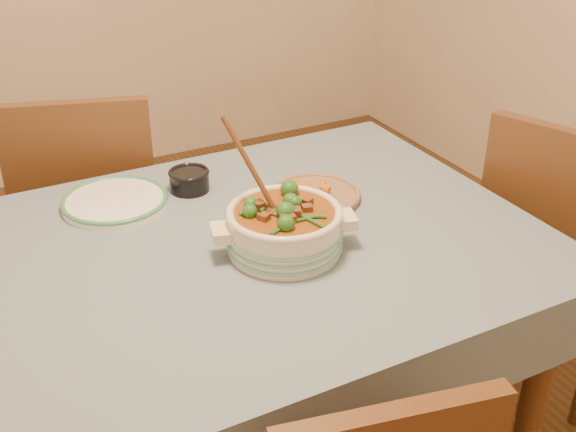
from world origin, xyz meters
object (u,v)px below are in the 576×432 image
object	(u,v)px
dining_table	(203,287)
fried_plate	(316,194)
stew_casserole	(284,226)
chair_far	(91,209)
chair_right	(560,244)
white_plate	(115,201)
condiment_bowl	(189,179)

from	to	relation	value
dining_table	fried_plate	distance (m)	0.42
stew_casserole	chair_far	world-z (taller)	stew_casserole
fried_plate	chair_right	size ratio (longest dim) A/B	0.33
stew_casserole	fried_plate	distance (m)	0.29
chair_right	fried_plate	bearing A→B (deg)	50.96
white_plate	condiment_bowl	size ratio (longest dim) A/B	2.70
dining_table	white_plate	distance (m)	0.37
chair_far	chair_right	size ratio (longest dim) A/B	1.01
condiment_bowl	fried_plate	world-z (taller)	condiment_bowl
chair_far	chair_right	xyz separation A→B (m)	(1.21, -0.88, -0.01)
stew_casserole	white_plate	world-z (taller)	stew_casserole
white_plate	condiment_bowl	world-z (taller)	condiment_bowl
chair_far	condiment_bowl	bearing A→B (deg)	131.58
fried_plate	chair_right	world-z (taller)	chair_right
stew_casserole	fried_plate	bearing A→B (deg)	45.04
chair_right	dining_table	bearing A→B (deg)	63.12
stew_casserole	white_plate	distance (m)	0.51
stew_casserole	condiment_bowl	xyz separation A→B (m)	(-0.08, 0.41, -0.04)
condiment_bowl	chair_right	bearing A→B (deg)	-23.62
fried_plate	dining_table	bearing A→B (deg)	-162.07
stew_casserole	white_plate	size ratio (longest dim) A/B	0.97
dining_table	chair_far	xyz separation A→B (m)	(-0.10, 0.77, -0.13)
dining_table	fried_plate	world-z (taller)	fried_plate
white_plate	fried_plate	size ratio (longest dim) A/B	1.15
stew_casserole	chair_right	world-z (taller)	stew_casserole
stew_casserole	condiment_bowl	distance (m)	0.42
chair_far	stew_casserole	bearing A→B (deg)	125.62
dining_table	fried_plate	size ratio (longest dim) A/B	5.38
dining_table	stew_casserole	size ratio (longest dim) A/B	4.80
chair_right	condiment_bowl	bearing A→B (deg)	44.99
condiment_bowl	fried_plate	bearing A→B (deg)	-36.61
chair_far	fried_plate	bearing A→B (deg)	143.86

